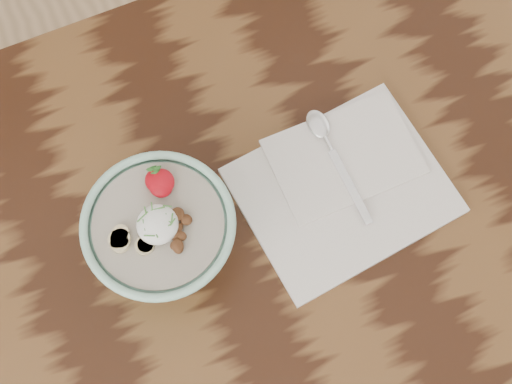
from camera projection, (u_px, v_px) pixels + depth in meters
The scene contains 4 objects.
table at pixel (238, 290), 102.67cm from camera, with size 160.00×90.00×75.00cm.
breakfast_bowl at pixel (162, 232), 89.18cm from camera, with size 18.91×18.91×12.56cm.
napkin at pixel (343, 183), 97.27cm from camera, with size 29.05×24.45×1.66cm.
spoon at pixel (326, 139), 97.85cm from camera, with size 3.12×17.98×0.94cm.
Camera 1 is at (-5.02, -18.45, 167.61)cm, focal length 50.00 mm.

